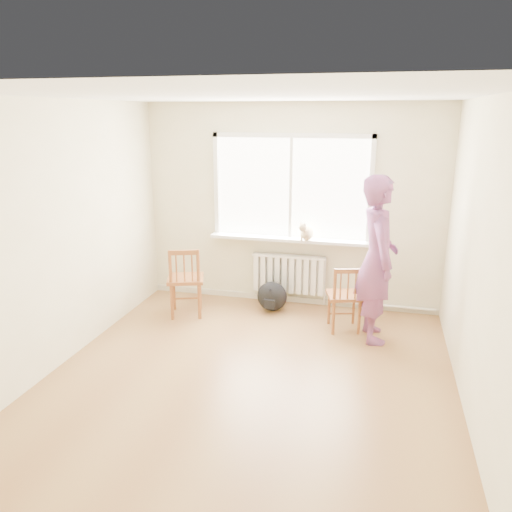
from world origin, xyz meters
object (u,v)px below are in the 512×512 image
Objects in this scene: chair_right at (345,298)px; cat at (307,232)px; backpack at (272,296)px; chair_left at (185,282)px; person at (377,259)px.

chair_right is 2.15× the size of cat.
cat is at bearing 25.66° from backpack.
chair_left reaches higher than backpack.
cat is at bearing 38.77° from person.
chair_right is 1.06m from cat.
person reaches higher than chair_left.
person is 1.62m from backpack.
person reaches higher than chair_right.
person is (0.34, -0.11, 0.54)m from chair_right.
chair_left is 2.04m from chair_right.
backpack is at bearing -175.88° from chair_left.
backpack is (-0.99, 0.41, -0.22)m from chair_right.
person is at bearing -21.56° from backpack.
person is 1.17m from cat.
person reaches higher than cat.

